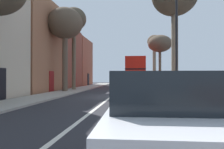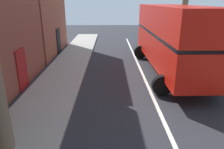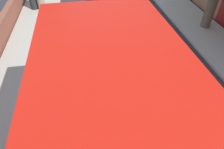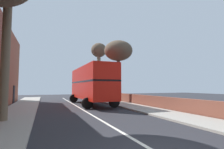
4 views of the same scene
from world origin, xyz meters
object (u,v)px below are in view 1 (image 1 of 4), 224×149
(street_tree_right_3, at_px, (160,44))
(parked_car_red_right_0, at_px, (146,89))
(street_tree_left_6, at_px, (65,25))
(street_tree_right_1, at_px, (154,45))
(parked_car_white_right_1, at_px, (169,115))
(street_tree_left_0, at_px, (74,22))
(double_decker_bus, at_px, (135,71))
(lamppost_right, at_px, (176,38))
(litter_bin_right, at_px, (182,88))

(street_tree_right_3, bearing_deg, parked_car_red_right_0, -97.97)
(parked_car_red_right_0, xyz_separation_m, street_tree_left_6, (-7.70, 8.76, 5.87))
(street_tree_right_1, distance_m, street_tree_left_6, 20.86)
(parked_car_white_right_1, xyz_separation_m, street_tree_left_0, (-7.65, 20.02, 6.87))
(double_decker_bus, distance_m, parked_car_red_right_0, 19.09)
(street_tree_left_0, bearing_deg, street_tree_left_6, -90.99)
(parked_car_red_right_0, xyz_separation_m, parked_car_white_right_1, (0.00, -8.42, 0.04))
(street_tree_right_1, xyz_separation_m, lamppost_right, (-0.72, -25.92, -3.47))
(double_decker_bus, height_order, street_tree_left_0, street_tree_left_0)
(litter_bin_right, bearing_deg, lamppost_right, -106.81)
(lamppost_right, bearing_deg, parked_car_red_right_0, -150.73)
(double_decker_bus, distance_m, street_tree_left_0, 11.47)
(double_decker_bus, bearing_deg, street_tree_left_6, -123.92)
(parked_car_red_right_0, bearing_deg, street_tree_left_6, 131.33)
(street_tree_left_0, relative_size, street_tree_right_3, 1.24)
(street_tree_right_3, height_order, litter_bin_right, street_tree_right_3)
(double_decker_bus, xyz_separation_m, parked_car_white_right_1, (0.80, -27.44, -1.43))
(double_decker_bus, relative_size, street_tree_right_3, 1.35)
(double_decker_bus, distance_m, street_tree_right_3, 5.32)
(parked_car_red_right_0, bearing_deg, parked_car_white_right_1, -90.00)
(parked_car_red_right_0, relative_size, parked_car_white_right_1, 0.93)
(street_tree_right_1, xyz_separation_m, street_tree_right_3, (0.23, -7.29, -1.01))
(parked_car_white_right_1, distance_m, street_tree_left_6, 19.71)
(street_tree_left_0, height_order, lamppost_right, street_tree_left_0)
(parked_car_red_right_0, bearing_deg, street_tree_right_3, 82.03)
(street_tree_left_6, bearing_deg, street_tree_right_1, 60.66)
(parked_car_white_right_1, relative_size, lamppost_right, 0.70)
(street_tree_left_6, relative_size, lamppost_right, 1.33)
(parked_car_white_right_1, relative_size, street_tree_left_0, 0.48)
(parked_car_red_right_0, distance_m, lamppost_right, 3.57)
(street_tree_left_0, xyz_separation_m, litter_bin_right, (10.45, -7.28, -7.10))
(parked_car_white_right_1, distance_m, street_tree_right_3, 28.70)
(lamppost_right, height_order, litter_bin_right, lamppost_right)
(street_tree_left_0, xyz_separation_m, street_tree_right_1, (10.17, 15.34, -0.53))
(street_tree_right_1, height_order, lamppost_right, street_tree_right_1)
(lamppost_right, bearing_deg, parked_car_white_right_1, -100.80)
(parked_car_red_right_0, distance_m, street_tree_left_0, 15.52)
(street_tree_right_1, bearing_deg, street_tree_left_0, -123.55)
(double_decker_bus, bearing_deg, litter_bin_right, -76.24)
(street_tree_left_0, distance_m, lamppost_right, 14.74)
(street_tree_left_0, distance_m, street_tree_left_6, 3.03)
(lamppost_right, relative_size, litter_bin_right, 5.48)
(street_tree_right_3, bearing_deg, street_tree_left_6, -133.83)
(street_tree_left_0, xyz_separation_m, lamppost_right, (9.45, -10.59, -3.99))
(parked_car_white_right_1, bearing_deg, street_tree_left_6, 114.15)
(parked_car_white_right_1, bearing_deg, street_tree_left_0, 110.92)
(street_tree_right_3, relative_size, litter_bin_right, 6.50)
(parked_car_red_right_0, bearing_deg, lamppost_right, 29.27)
(double_decker_bus, xyz_separation_m, street_tree_right_1, (3.32, 7.91, 4.92))
(parked_car_white_right_1, distance_m, lamppost_right, 10.02)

